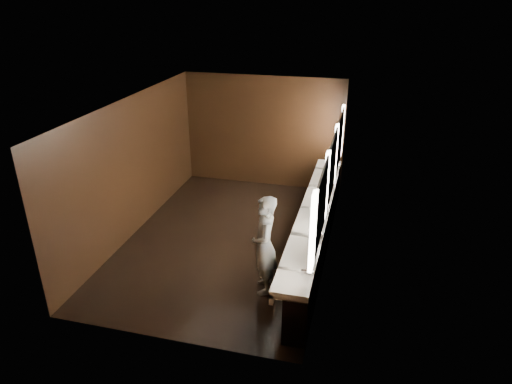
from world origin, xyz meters
TOP-DOWN VIEW (x-y plane):
  - floor at (0.00, 0.00)m, footprint 6.00×6.00m
  - ceiling at (0.00, 0.00)m, footprint 4.00×6.00m
  - wall_back at (0.00, 3.00)m, footprint 4.00×0.02m
  - wall_front at (0.00, -3.00)m, footprint 4.00×0.02m
  - wall_left at (-2.00, 0.00)m, footprint 0.02×6.00m
  - wall_right at (2.00, 0.00)m, footprint 0.02×6.00m
  - sink_counter at (1.79, 0.00)m, footprint 0.55×5.40m
  - mirror_band at (1.98, -0.00)m, footprint 0.06×5.03m
  - person at (1.09, -1.45)m, footprint 0.58×0.72m
  - trash_bin at (1.58, -0.37)m, footprint 0.48×0.48m

SIDE VIEW (x-z plane):
  - floor at x=0.00m, z-range 0.00..0.00m
  - trash_bin at x=1.58m, z-range 0.00..0.63m
  - sink_counter at x=1.79m, z-range -0.01..1.00m
  - person at x=1.09m, z-range 0.00..1.73m
  - wall_back at x=0.00m, z-range 0.00..2.80m
  - wall_front at x=0.00m, z-range 0.00..2.80m
  - wall_left at x=-2.00m, z-range 0.00..2.80m
  - wall_right at x=2.00m, z-range 0.00..2.80m
  - mirror_band at x=1.98m, z-range 1.17..2.32m
  - ceiling at x=0.00m, z-range 2.79..2.81m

